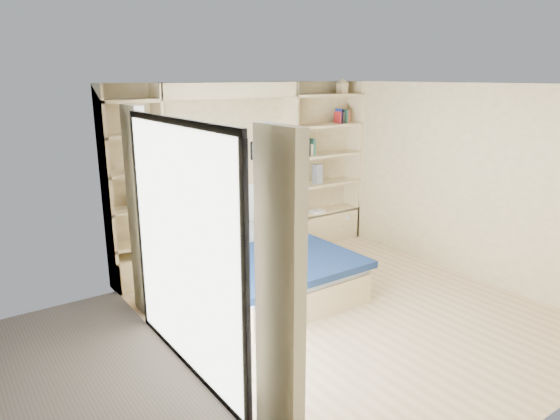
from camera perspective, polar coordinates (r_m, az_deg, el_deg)
ground at (r=5.83m, az=7.81°, el=-11.34°), size 4.50×4.50×0.00m
room_shell at (r=6.38m, az=-3.77°, el=1.42°), size 4.50×4.50×4.50m
bed at (r=6.21m, az=-1.83°, el=-6.70°), size 1.73×2.27×1.07m
photo_gallery at (r=6.85m, az=-7.43°, el=6.76°), size 1.48×0.02×0.82m
reading_lamps at (r=6.82m, az=-5.28°, el=2.49°), size 1.92×0.12×0.15m
shelf_decor at (r=7.56m, az=3.60°, el=8.29°), size 3.53×0.23×2.03m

